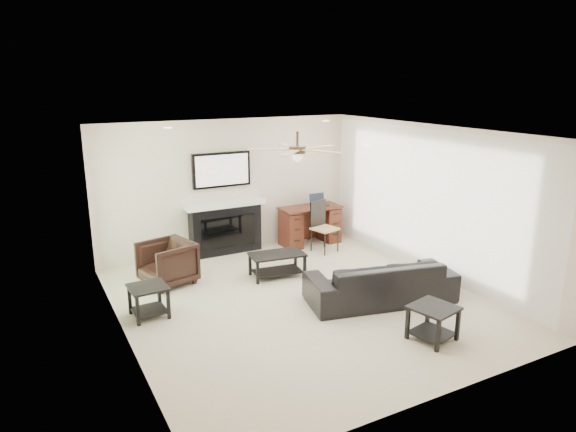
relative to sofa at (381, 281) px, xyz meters
name	(u,v)px	position (x,y,z in m)	size (l,w,h in m)	color
room_shell	(309,188)	(-0.87, 0.62, 1.37)	(5.50, 5.54, 2.52)	beige
sofa	(381,281)	(0.00, 0.00, 0.00)	(2.17, 0.85, 0.63)	black
armchair	(167,263)	(-2.60, 2.15, 0.04)	(0.75, 0.78, 0.71)	black
coffee_table	(277,265)	(-0.90, 1.60, -0.12)	(0.90, 0.50, 0.40)	black
end_table_near	(433,323)	(-0.15, -1.25, -0.09)	(0.52, 0.52, 0.45)	black
end_table_left	(149,301)	(-3.15, 1.10, -0.09)	(0.50, 0.50, 0.45)	black
fireplace_unit	(225,204)	(-1.21, 3.12, 0.64)	(1.52, 0.34, 1.91)	black
desk	(310,225)	(0.49, 2.88, 0.06)	(1.22, 0.56, 0.76)	#371D0D
desk_chair	(325,227)	(0.49, 2.33, 0.17)	(0.42, 0.44, 0.97)	black
laptop	(320,200)	(0.69, 2.86, 0.56)	(0.33, 0.24, 0.23)	black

